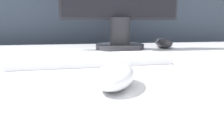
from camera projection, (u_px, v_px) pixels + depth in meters
The scene contains 4 objects.
partition_panel at pixel (88, 64), 1.32m from camera, with size 5.00×0.03×1.21m.
computer_mouse_near at pixel (115, 76), 0.40m from camera, with size 0.12×0.15×0.05m.
keyboard at pixel (91, 59), 0.64m from camera, with size 0.46×0.15×0.02m.
computer_mouse_far at pixel (163, 43), 0.99m from camera, with size 0.07×0.14×0.04m.
Camera 1 is at (-0.05, -0.58, 0.87)m, focal length 35.00 mm.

